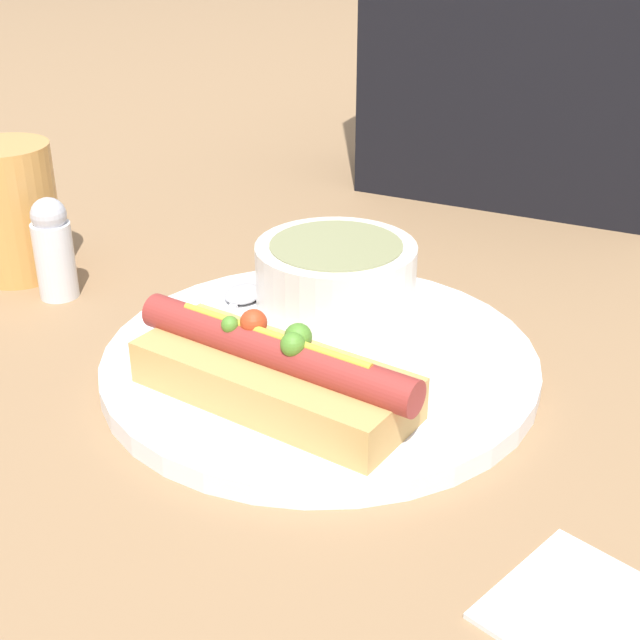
% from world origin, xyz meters
% --- Properties ---
extents(ground_plane, '(4.00, 4.00, 0.00)m').
position_xyz_m(ground_plane, '(0.00, 0.00, 0.00)').
color(ground_plane, '#93704C').
extents(dinner_plate, '(0.29, 0.29, 0.01)m').
position_xyz_m(dinner_plate, '(0.00, 0.00, 0.01)').
color(dinner_plate, white).
rests_on(dinner_plate, ground_plane).
extents(hot_dog, '(0.20, 0.09, 0.05)m').
position_xyz_m(hot_dog, '(0.00, -0.06, 0.03)').
color(hot_dog, tan).
rests_on(hot_dog, dinner_plate).
extents(soup_bowl, '(0.12, 0.12, 0.05)m').
position_xyz_m(soup_bowl, '(-0.02, 0.07, 0.04)').
color(soup_bowl, silver).
rests_on(soup_bowl, dinner_plate).
extents(spoon, '(0.03, 0.14, 0.01)m').
position_xyz_m(spoon, '(-0.09, 0.03, 0.02)').
color(spoon, '#B7B7BC').
rests_on(spoon, dinner_plate).
extents(drinking_glass, '(0.07, 0.07, 0.11)m').
position_xyz_m(drinking_glass, '(-0.30, 0.04, 0.06)').
color(drinking_glass, '#D8994C').
rests_on(drinking_glass, ground_plane).
extents(salt_shaker, '(0.03, 0.03, 0.08)m').
position_xyz_m(salt_shaker, '(-0.24, 0.02, 0.04)').
color(salt_shaker, silver).
rests_on(salt_shaker, ground_plane).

